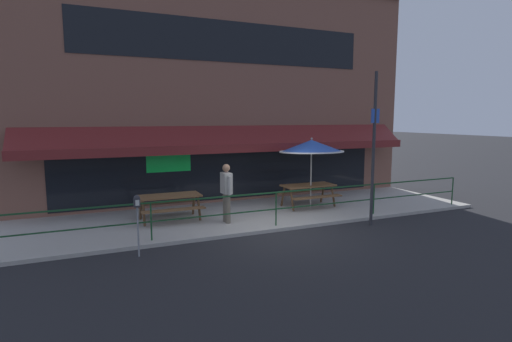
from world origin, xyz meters
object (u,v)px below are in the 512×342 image
picnic_table_left (170,200)px  pedestrian_walking (226,190)px  parking_meter_near (137,207)px  patio_umbrella_centre (311,146)px  picnic_table_centre (308,189)px  street_sign_pole (374,148)px

picnic_table_left → pedestrian_walking: 1.75m
pedestrian_walking → parking_meter_near: pedestrian_walking is taller
patio_umbrella_centre → parking_meter_near: size_ratio=1.67×
picnic_table_left → pedestrian_walking: bearing=-31.6°
picnic_table_centre → pedestrian_walking: pedestrian_walking is taller
picnic_table_left → pedestrian_walking: pedestrian_walking is taller
picnic_table_left → street_sign_pole: (5.36, -2.53, 1.56)m
pedestrian_walking → parking_meter_near: 3.18m
parking_meter_near → street_sign_pole: street_sign_pole is taller
patio_umbrella_centre → picnic_table_left: bearing=177.4°
picnic_table_centre → patio_umbrella_centre: bearing=-90.0°
picnic_table_centre → patio_umbrella_centre: 1.48m
pedestrian_walking → picnic_table_centre: bearing=14.7°
patio_umbrella_centre → pedestrian_walking: (-3.25, -0.69, -1.12)m
pedestrian_walking → street_sign_pole: street_sign_pole is taller
picnic_table_centre → pedestrian_walking: bearing=-165.3°
patio_umbrella_centre → street_sign_pole: 2.41m
pedestrian_walking → parking_meter_near: bearing=-148.2°
parking_meter_near → patio_umbrella_centre: bearing=21.7°
picnic_table_centre → street_sign_pole: street_sign_pole is taller
picnic_table_left → street_sign_pole: size_ratio=0.41×
picnic_table_centre → patio_umbrella_centre: (0.00, -0.16, 1.47)m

